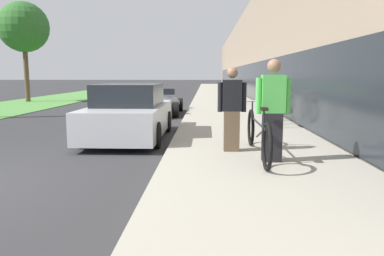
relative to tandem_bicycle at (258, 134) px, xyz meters
name	(u,v)px	position (x,y,z in m)	size (l,w,h in m)	color
sidewalk_slab	(220,97)	(0.02, 19.24, -0.49)	(3.57, 70.00, 0.15)	#A39E8E
storefront_facade	(294,57)	(6.84, 27.24, 2.62)	(10.01, 70.00, 6.38)	gray
lawn_strip	(83,95)	(-10.99, 23.24, -0.55)	(4.80, 70.00, 0.03)	#518E42
tandem_bicycle	(258,134)	(0.00, 0.00, 0.00)	(0.52, 2.92, 0.99)	black
person_rider	(273,111)	(0.20, -0.37, 0.48)	(0.60, 0.24, 1.78)	black
person_bystander	(232,109)	(-0.45, 0.50, 0.42)	(0.57, 0.22, 1.66)	brown
bike_rack_hoop	(271,109)	(0.94, 4.03, 0.10)	(0.05, 0.60, 0.84)	#4C4C51
cruiser_bike_nearest	(272,108)	(1.24, 5.62, -0.01)	(0.52, 1.89, 0.97)	black
cruiser_bike_middle	(265,103)	(1.38, 8.14, -0.02)	(0.52, 1.82, 0.95)	black
parked_sedan_curbside	(130,114)	(-2.94, 2.69, 0.09)	(1.87, 4.13, 1.43)	silver
vintage_roadster_curbside	(161,103)	(-2.88, 8.81, -0.10)	(1.71, 4.29, 1.05)	#4C5156
street_tree_far	(24,27)	(-11.83, 15.56, 3.87)	(2.96, 2.96, 5.94)	brown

